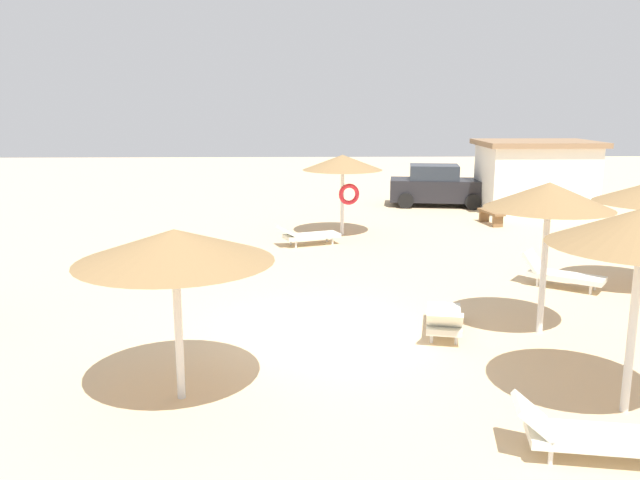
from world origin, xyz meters
name	(u,v)px	position (x,y,z in m)	size (l,w,h in m)	color
ground_plane	(324,335)	(0.00, 0.00, 0.00)	(80.00, 80.00, 0.00)	#DBBA8C
parasol_1	(549,196)	(4.11, 0.04, 2.62)	(2.34, 2.34, 2.88)	silver
parasol_2	(343,163)	(0.91, 9.42, 2.36)	(2.59, 2.59, 2.64)	silver
parasol_5	(175,246)	(-2.22, -2.59, 2.32)	(2.84, 2.84, 2.56)	silver
lounger_0	(560,274)	(5.70, 3.09, 0.33)	(1.87, 1.60, 0.80)	silver
lounger_1	(444,319)	(2.25, -0.04, 0.32)	(1.02, 1.98, 0.72)	silver
lounger_2	(308,235)	(-0.25, 7.89, 0.31)	(2.01, 1.27, 0.64)	silver
lounger_3	(587,434)	(3.09, -4.42, 0.32)	(1.97, 0.97, 0.72)	silver
bench_0	(491,215)	(6.34, 11.15, 0.35)	(0.63, 1.54, 0.49)	brown
parked_car	(437,186)	(5.28, 15.45, 0.82)	(4.21, 2.46, 1.72)	black
beach_cabana	(535,175)	(8.94, 14.19, 1.42)	(4.55, 3.37, 2.79)	white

